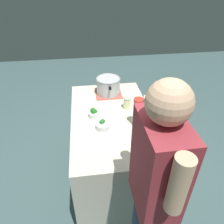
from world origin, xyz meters
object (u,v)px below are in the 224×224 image
object	(u,v)px
mason_jar	(127,103)
broccoli_bowl_front	(94,113)
person_cook	(152,199)
broccoli_bowl_center	(103,125)
cooking_pot	(108,85)
lemonade_pitcher	(138,112)

from	to	relation	value
mason_jar	broccoli_bowl_front	size ratio (longest dim) A/B	1.14
person_cook	broccoli_bowl_center	bearing A→B (deg)	-164.89
cooking_pot	lemonade_pitcher	xyz separation A→B (m)	(0.59, 0.18, 0.03)
broccoli_bowl_center	person_cook	world-z (taller)	person_cook
person_cook	lemonade_pitcher	bearing A→B (deg)	172.79
broccoli_bowl_center	person_cook	size ratio (longest dim) A/B	0.08
broccoli_bowl_front	broccoli_bowl_center	size ratio (longest dim) A/B	0.78
cooking_pot	mason_jar	distance (m)	0.35
cooking_pot	mason_jar	world-z (taller)	cooking_pot
lemonade_pitcher	mason_jar	xyz separation A→B (m)	(-0.27, -0.04, -0.07)
broccoli_bowl_front	mason_jar	bearing A→B (deg)	106.24
mason_jar	broccoli_bowl_center	xyz separation A→B (m)	(0.28, -0.27, -0.03)
cooking_pot	broccoli_bowl_front	xyz separation A→B (m)	(0.42, -0.19, -0.06)
lemonade_pitcher	person_cook	distance (m)	0.78
mason_jar	person_cook	xyz separation A→B (m)	(1.05, -0.06, 0.00)
broccoli_bowl_center	person_cook	xyz separation A→B (m)	(0.77, 0.21, 0.03)
cooking_pot	person_cook	bearing A→B (deg)	3.56
cooking_pot	lemonade_pitcher	world-z (taller)	lemonade_pitcher
broccoli_bowl_front	person_cook	xyz separation A→B (m)	(0.95, 0.27, 0.02)
broccoli_bowl_front	cooking_pot	bearing A→B (deg)	155.71
mason_jar	lemonade_pitcher	bearing A→B (deg)	7.77
mason_jar	broccoli_bowl_center	bearing A→B (deg)	-43.75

